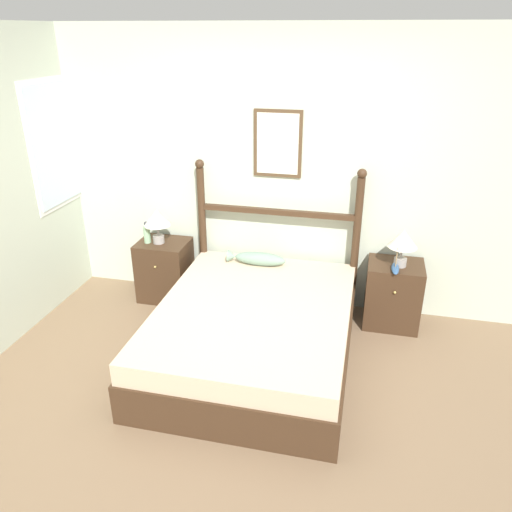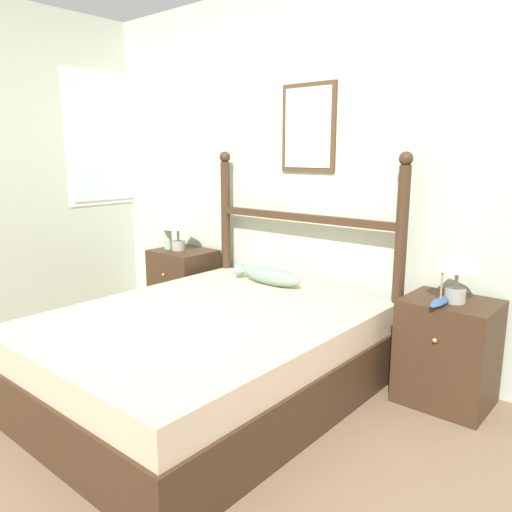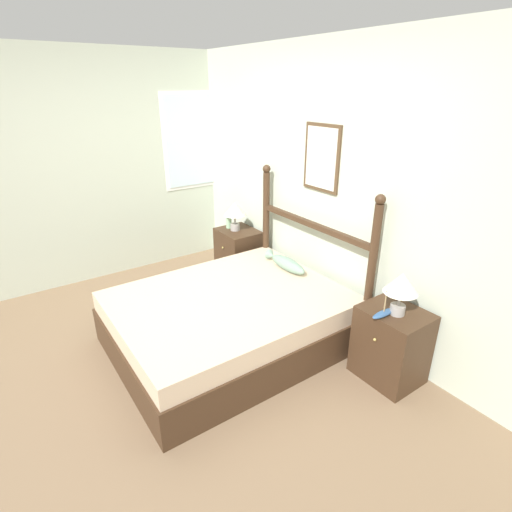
{
  "view_description": "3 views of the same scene",
  "coord_description": "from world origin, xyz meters",
  "px_view_note": "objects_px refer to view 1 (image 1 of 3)",
  "views": [
    {
      "loc": [
        0.78,
        -2.67,
        2.49
      ],
      "look_at": [
        -0.08,
        1.01,
        0.76
      ],
      "focal_mm": 35.0,
      "sensor_mm": 36.0,
      "label": 1
    },
    {
      "loc": [
        1.96,
        -1.23,
        1.4
      ],
      "look_at": [
        0.01,
        1.07,
        0.77
      ],
      "focal_mm": 35.0,
      "sensor_mm": 36.0,
      "label": 2
    },
    {
      "loc": [
        2.59,
        -0.88,
        2.17
      ],
      "look_at": [
        -0.1,
        1.01,
        0.75
      ],
      "focal_mm": 28.0,
      "sensor_mm": 36.0,
      "label": 3
    }
  ],
  "objects_px": {
    "table_lamp_left": "(157,219)",
    "table_lamp_right": "(403,241)",
    "nightstand_left": "(165,270)",
    "fish_pillow": "(257,259)",
    "bottle": "(147,233)",
    "model_boat": "(395,268)",
    "bed": "(254,333)",
    "nightstand_right": "(393,294)"
  },
  "relations": [
    {
      "from": "bed",
      "to": "fish_pillow",
      "type": "distance_m",
      "value": 0.83
    },
    {
      "from": "table_lamp_left",
      "to": "bed",
      "type": "bearing_deg",
      "value": -34.73
    },
    {
      "from": "nightstand_right",
      "to": "table_lamp_left",
      "type": "height_order",
      "value": "table_lamp_left"
    },
    {
      "from": "table_lamp_left",
      "to": "bottle",
      "type": "relative_size",
      "value": 1.55
    },
    {
      "from": "nightstand_right",
      "to": "table_lamp_left",
      "type": "bearing_deg",
      "value": -179.42
    },
    {
      "from": "nightstand_left",
      "to": "fish_pillow",
      "type": "bearing_deg",
      "value": -3.16
    },
    {
      "from": "nightstand_left",
      "to": "nightstand_right",
      "type": "distance_m",
      "value": 2.2
    },
    {
      "from": "table_lamp_left",
      "to": "bottle",
      "type": "bearing_deg",
      "value": -170.09
    },
    {
      "from": "bed",
      "to": "nightstand_left",
      "type": "xyz_separation_m",
      "value": [
        -1.1,
        0.81,
        0.06
      ]
    },
    {
      "from": "table_lamp_left",
      "to": "nightstand_right",
      "type": "bearing_deg",
      "value": 0.58
    },
    {
      "from": "nightstand_left",
      "to": "fish_pillow",
      "type": "height_order",
      "value": "fish_pillow"
    },
    {
      "from": "bed",
      "to": "nightstand_right",
      "type": "xyz_separation_m",
      "value": [
        1.1,
        0.81,
        0.06
      ]
    },
    {
      "from": "nightstand_left",
      "to": "bottle",
      "type": "xyz_separation_m",
      "value": [
        -0.14,
        -0.04,
        0.4
      ]
    },
    {
      "from": "bed",
      "to": "fish_pillow",
      "type": "height_order",
      "value": "fish_pillow"
    },
    {
      "from": "table_lamp_left",
      "to": "table_lamp_right",
      "type": "relative_size",
      "value": 1.0
    },
    {
      "from": "nightstand_left",
      "to": "bottle",
      "type": "bearing_deg",
      "value": -163.02
    },
    {
      "from": "table_lamp_left",
      "to": "model_boat",
      "type": "xyz_separation_m",
      "value": [
        2.21,
        -0.11,
        -0.22
      ]
    },
    {
      "from": "model_boat",
      "to": "nightstand_left",
      "type": "bearing_deg",
      "value": 176.62
    },
    {
      "from": "bottle",
      "to": "model_boat",
      "type": "bearing_deg",
      "value": -2.16
    },
    {
      "from": "table_lamp_right",
      "to": "bed",
      "type": "bearing_deg",
      "value": -145.37
    },
    {
      "from": "nightstand_right",
      "to": "model_boat",
      "type": "height_order",
      "value": "model_boat"
    },
    {
      "from": "bed",
      "to": "nightstand_right",
      "type": "distance_m",
      "value": 1.37
    },
    {
      "from": "fish_pillow",
      "to": "bed",
      "type": "bearing_deg",
      "value": -78.93
    },
    {
      "from": "bed",
      "to": "table_lamp_right",
      "type": "xyz_separation_m",
      "value": [
        1.13,
        0.78,
        0.6
      ]
    },
    {
      "from": "nightstand_left",
      "to": "bottle",
      "type": "distance_m",
      "value": 0.42
    },
    {
      "from": "nightstand_left",
      "to": "model_boat",
      "type": "bearing_deg",
      "value": -3.38
    },
    {
      "from": "bed",
      "to": "bottle",
      "type": "bearing_deg",
      "value": 148.31
    },
    {
      "from": "bottle",
      "to": "bed",
      "type": "bearing_deg",
      "value": -31.69
    },
    {
      "from": "bed",
      "to": "model_boat",
      "type": "xyz_separation_m",
      "value": [
        1.09,
        0.68,
        0.38
      ]
    },
    {
      "from": "nightstand_right",
      "to": "table_lamp_left",
      "type": "xyz_separation_m",
      "value": [
        -2.23,
        -0.02,
        0.54
      ]
    },
    {
      "from": "nightstand_left",
      "to": "model_boat",
      "type": "distance_m",
      "value": 2.21
    },
    {
      "from": "bottle",
      "to": "fish_pillow",
      "type": "relative_size",
      "value": 0.4
    },
    {
      "from": "table_lamp_right",
      "to": "nightstand_left",
      "type": "bearing_deg",
      "value": 179.29
    },
    {
      "from": "nightstand_left",
      "to": "model_boat",
      "type": "height_order",
      "value": "model_boat"
    },
    {
      "from": "bed",
      "to": "fish_pillow",
      "type": "relative_size",
      "value": 3.55
    },
    {
      "from": "bed",
      "to": "model_boat",
      "type": "bearing_deg",
      "value": 31.93
    },
    {
      "from": "nightstand_right",
      "to": "model_boat",
      "type": "bearing_deg",
      "value": -97.34
    },
    {
      "from": "bed",
      "to": "table_lamp_left",
      "type": "xyz_separation_m",
      "value": [
        -1.13,
        0.78,
        0.6
      ]
    },
    {
      "from": "table_lamp_right",
      "to": "nightstand_right",
      "type": "bearing_deg",
      "value": 131.86
    },
    {
      "from": "bottle",
      "to": "table_lamp_right",
      "type": "bearing_deg",
      "value": 0.34
    },
    {
      "from": "nightstand_left",
      "to": "table_lamp_right",
      "type": "xyz_separation_m",
      "value": [
        2.23,
        -0.03,
        0.54
      ]
    },
    {
      "from": "table_lamp_right",
      "to": "bottle",
      "type": "bearing_deg",
      "value": -179.66
    }
  ]
}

